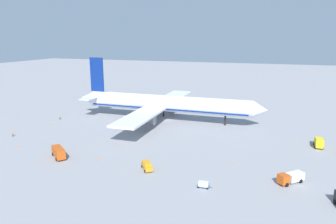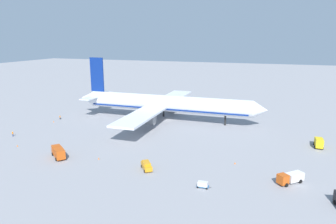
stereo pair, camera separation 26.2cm
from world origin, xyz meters
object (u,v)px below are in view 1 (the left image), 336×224
at_px(airliner, 164,104).
at_px(baggage_cart_0, 124,95).
at_px(service_van, 147,166).
at_px(traffic_cone_1, 17,146).
at_px(ground_worker_0, 13,134).
at_px(ground_worker_2, 60,117).
at_px(traffic_cone_4, 99,159).
at_px(traffic_cone_3, 54,122).
at_px(baggage_cart_1, 203,184).
at_px(service_truck_2, 319,142).
at_px(service_truck_3, 59,152).
at_px(service_truck_1, 291,177).
at_px(traffic_cone_0, 255,112).
at_px(traffic_cone_2, 235,163).

bearing_deg(airliner, baggage_cart_0, 133.12).
distance_m(service_van, traffic_cone_1, 43.65).
xyz_separation_m(ground_worker_0, traffic_cone_1, (9.11, -7.31, -0.64)).
bearing_deg(ground_worker_0, ground_worker_2, 89.30).
distance_m(airliner, ground_worker_0, 54.88).
bearing_deg(ground_worker_0, traffic_cone_4, -11.90).
bearing_deg(traffic_cone_3, ground_worker_2, 96.97).
height_order(service_van, traffic_cone_1, service_van).
xyz_separation_m(service_van, baggage_cart_1, (15.49, -4.68, -0.31)).
distance_m(baggage_cart_0, traffic_cone_4, 94.03).
distance_m(airliner, service_truck_2, 57.00).
xyz_separation_m(service_truck_2, service_truck_3, (-68.39, -32.81, 0.05)).
bearing_deg(traffic_cone_1, baggage_cart_1, -6.82).
bearing_deg(baggage_cart_0, service_truck_1, -44.74).
bearing_deg(service_truck_1, traffic_cone_1, -178.92).
xyz_separation_m(ground_worker_2, traffic_cone_3, (0.56, -4.59, -0.54)).
xyz_separation_m(traffic_cone_0, traffic_cone_2, (-0.70, -61.28, 0.00)).
height_order(service_truck_1, ground_worker_0, service_truck_1).
distance_m(airliner, ground_worker_2, 42.46).
bearing_deg(ground_worker_0, service_truck_2, 13.21).
relative_size(service_truck_1, traffic_cone_0, 11.12).
xyz_separation_m(traffic_cone_3, traffic_cone_4, (37.02, -27.18, 0.00)).
height_order(airliner, traffic_cone_1, airliner).
height_order(service_truck_2, traffic_cone_1, service_truck_2).
relative_size(baggage_cart_1, ground_worker_2, 2.01).
bearing_deg(service_truck_3, traffic_cone_3, 131.15).
relative_size(baggage_cart_0, traffic_cone_2, 6.51).
distance_m(service_truck_3, traffic_cone_3, 39.42).
bearing_deg(service_van, ground_worker_0, 169.57).
height_order(airliner, service_truck_1, airliner).
distance_m(airliner, service_truck_3, 49.44).
relative_size(service_van, ground_worker_0, 2.74).
height_order(service_truck_2, traffic_cone_4, service_truck_2).
height_order(traffic_cone_0, traffic_cone_3, same).
distance_m(service_truck_1, traffic_cone_1, 77.27).
relative_size(airliner, service_truck_2, 14.03).
xyz_separation_m(service_truck_1, traffic_cone_3, (-85.51, 25.04, -1.11)).
relative_size(baggage_cart_0, baggage_cart_1, 1.10).
relative_size(baggage_cart_1, ground_worker_0, 1.82).
bearing_deg(service_truck_2, ground_worker_2, 179.13).
bearing_deg(ground_worker_0, traffic_cone_1, -38.73).
height_order(ground_worker_2, traffic_cone_1, ground_worker_2).
bearing_deg(traffic_cone_4, service_truck_2, 27.89).
xyz_separation_m(traffic_cone_0, traffic_cone_3, (-73.01, -43.24, 0.00)).
bearing_deg(traffic_cone_1, traffic_cone_2, 7.53).
bearing_deg(traffic_cone_4, traffic_cone_0, 62.93).
bearing_deg(baggage_cart_1, traffic_cone_4, 168.09).
xyz_separation_m(service_truck_3, ground_worker_2, (-26.48, 34.26, -0.80)).
relative_size(service_truck_3, traffic_cone_4, 12.49).
height_order(ground_worker_0, traffic_cone_4, ground_worker_0).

